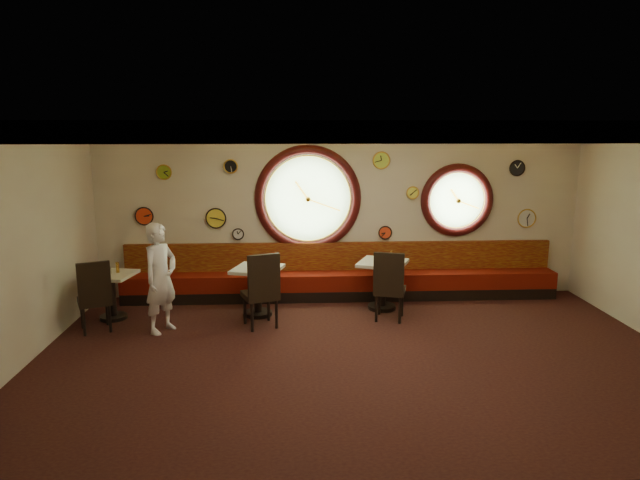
{
  "coord_description": "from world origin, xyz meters",
  "views": [
    {
      "loc": [
        -0.92,
        -7.5,
        3.15
      ],
      "look_at": [
        -0.49,
        0.8,
        1.5
      ],
      "focal_mm": 32.0,
      "sensor_mm": 36.0,
      "label": 1
    }
  ],
  "objects_px": {
    "condiment_b_pepper": "(256,264)",
    "condiment_c_bottle": "(391,255)",
    "chair_a": "(94,292)",
    "table_a": "(112,290)",
    "waiter": "(161,278)",
    "chair_c": "(389,282)",
    "condiment_a_pepper": "(110,271)",
    "chair_b": "(262,286)",
    "table_b": "(258,285)",
    "condiment_a_salt": "(106,270)",
    "condiment_b_bottle": "(266,261)",
    "condiment_a_bottle": "(118,267)",
    "condiment_b_salt": "(253,265)",
    "condiment_c_pepper": "(381,259)",
    "table_c": "(382,279)",
    "condiment_c_salt": "(375,258)"
  },
  "relations": [
    {
      "from": "condiment_c_salt",
      "to": "condiment_a_pepper",
      "type": "distance_m",
      "value": 4.46
    },
    {
      "from": "table_a",
      "to": "condiment_b_pepper",
      "type": "bearing_deg",
      "value": 2.24
    },
    {
      "from": "chair_a",
      "to": "waiter",
      "type": "height_order",
      "value": "waiter"
    },
    {
      "from": "condiment_b_pepper",
      "to": "condiment_a_bottle",
      "type": "bearing_deg",
      "value": -179.15
    },
    {
      "from": "condiment_a_pepper",
      "to": "condiment_a_bottle",
      "type": "relative_size",
      "value": 0.6
    },
    {
      "from": "chair_a",
      "to": "condiment_c_bottle",
      "type": "relative_size",
      "value": 4.32
    },
    {
      "from": "chair_c",
      "to": "condiment_b_pepper",
      "type": "bearing_deg",
      "value": -175.26
    },
    {
      "from": "chair_c",
      "to": "condiment_a_pepper",
      "type": "xyz_separation_m",
      "value": [
        -4.58,
        0.34,
        0.16
      ]
    },
    {
      "from": "condiment_a_salt",
      "to": "condiment_c_pepper",
      "type": "height_order",
      "value": "condiment_c_pepper"
    },
    {
      "from": "table_c",
      "to": "condiment_a_bottle",
      "type": "bearing_deg",
      "value": -177.0
    },
    {
      "from": "chair_b",
      "to": "waiter",
      "type": "height_order",
      "value": "waiter"
    },
    {
      "from": "table_c",
      "to": "condiment_a_pepper",
      "type": "relative_size",
      "value": 9.68
    },
    {
      "from": "chair_c",
      "to": "condiment_c_salt",
      "type": "distance_m",
      "value": 0.77
    },
    {
      "from": "condiment_a_bottle",
      "to": "waiter",
      "type": "distance_m",
      "value": 1.11
    },
    {
      "from": "chair_a",
      "to": "chair_c",
      "type": "xyz_separation_m",
      "value": [
        4.63,
        0.29,
        0.02
      ]
    },
    {
      "from": "condiment_a_salt",
      "to": "condiment_b_bottle",
      "type": "relative_size",
      "value": 0.61
    },
    {
      "from": "condiment_a_salt",
      "to": "condiment_a_bottle",
      "type": "bearing_deg",
      "value": -7.37
    },
    {
      "from": "table_a",
      "to": "waiter",
      "type": "xyz_separation_m",
      "value": [
        0.96,
        -0.64,
        0.37
      ]
    },
    {
      "from": "condiment_b_pepper",
      "to": "condiment_a_bottle",
      "type": "distance_m",
      "value": 2.28
    },
    {
      "from": "condiment_b_salt",
      "to": "condiment_c_pepper",
      "type": "height_order",
      "value": "condiment_c_pepper"
    },
    {
      "from": "chair_a",
      "to": "condiment_a_pepper",
      "type": "height_order",
      "value": "chair_a"
    },
    {
      "from": "condiment_b_bottle",
      "to": "condiment_c_bottle",
      "type": "xyz_separation_m",
      "value": [
        2.18,
        0.24,
        0.03
      ]
    },
    {
      "from": "condiment_b_salt",
      "to": "chair_b",
      "type": "bearing_deg",
      "value": -74.29
    },
    {
      "from": "chair_b",
      "to": "table_b",
      "type": "bearing_deg",
      "value": 79.05
    },
    {
      "from": "table_c",
      "to": "condiment_a_pepper",
      "type": "distance_m",
      "value": 4.59
    },
    {
      "from": "chair_a",
      "to": "condiment_b_pepper",
      "type": "xyz_separation_m",
      "value": [
        2.44,
        0.74,
        0.22
      ]
    },
    {
      "from": "condiment_b_salt",
      "to": "table_b",
      "type": "bearing_deg",
      "value": -4.87
    },
    {
      "from": "condiment_b_bottle",
      "to": "condiment_b_pepper",
      "type": "bearing_deg",
      "value": -153.99
    },
    {
      "from": "table_b",
      "to": "condiment_b_bottle",
      "type": "bearing_deg",
      "value": 38.67
    },
    {
      "from": "table_b",
      "to": "condiment_b_pepper",
      "type": "xyz_separation_m",
      "value": [
        -0.03,
        0.03,
        0.35
      ]
    },
    {
      "from": "table_a",
      "to": "condiment_a_bottle",
      "type": "bearing_deg",
      "value": 30.13
    },
    {
      "from": "table_a",
      "to": "condiment_a_salt",
      "type": "height_order",
      "value": "condiment_a_salt"
    },
    {
      "from": "table_a",
      "to": "chair_b",
      "type": "bearing_deg",
      "value": -13.25
    },
    {
      "from": "condiment_a_bottle",
      "to": "condiment_c_pepper",
      "type": "bearing_deg",
      "value": 2.99
    },
    {
      "from": "chair_a",
      "to": "condiment_c_bottle",
      "type": "height_order",
      "value": "chair_a"
    },
    {
      "from": "table_b",
      "to": "condiment_b_pepper",
      "type": "bearing_deg",
      "value": 131.55
    },
    {
      "from": "chair_b",
      "to": "condiment_c_salt",
      "type": "xyz_separation_m",
      "value": [
        1.92,
        0.96,
        0.2
      ]
    },
    {
      "from": "condiment_b_pepper",
      "to": "condiment_c_salt",
      "type": "bearing_deg",
      "value": 7.6
    },
    {
      "from": "table_c",
      "to": "chair_a",
      "type": "xyz_separation_m",
      "value": [
        -4.63,
        -0.94,
        0.11
      ]
    },
    {
      "from": "chair_c",
      "to": "condiment_c_bottle",
      "type": "xyz_separation_m",
      "value": [
        0.16,
        0.78,
        0.27
      ]
    },
    {
      "from": "table_b",
      "to": "chair_b",
      "type": "xyz_separation_m",
      "value": [
        0.11,
        -0.65,
        0.18
      ]
    },
    {
      "from": "table_b",
      "to": "condiment_b_salt",
      "type": "xyz_separation_m",
      "value": [
        -0.08,
        0.01,
        0.35
      ]
    },
    {
      "from": "chair_b",
      "to": "condiment_b_salt",
      "type": "height_order",
      "value": "chair_b"
    },
    {
      "from": "condiment_b_pepper",
      "to": "condiment_c_bottle",
      "type": "relative_size",
      "value": 0.56
    },
    {
      "from": "chair_a",
      "to": "condiment_b_bottle",
      "type": "bearing_deg",
      "value": -6.12
    },
    {
      "from": "table_c",
      "to": "chair_a",
      "type": "bearing_deg",
      "value": -168.54
    },
    {
      "from": "condiment_a_salt",
      "to": "condiment_c_salt",
      "type": "bearing_deg",
      "value": 3.56
    },
    {
      "from": "table_a",
      "to": "waiter",
      "type": "distance_m",
      "value": 1.21
    },
    {
      "from": "chair_c",
      "to": "condiment_a_salt",
      "type": "relative_size",
      "value": 7.77
    },
    {
      "from": "chair_c",
      "to": "condiment_a_salt",
      "type": "bearing_deg",
      "value": -169.06
    }
  ]
}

